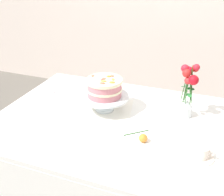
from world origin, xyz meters
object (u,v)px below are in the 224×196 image
object	(u,v)px
flower_vase	(187,92)
teacup	(200,153)
layer_cake	(104,87)
cake_stand	(105,98)
dining_table	(116,135)
fallen_rose	(143,138)

from	to	relation	value
flower_vase	teacup	xyz separation A→B (m)	(0.12, -0.36, -0.13)
layer_cake	teacup	size ratio (longest dim) A/B	1.58
teacup	cake_stand	bearing A→B (deg)	156.03
dining_table	fallen_rose	world-z (taller)	fallen_rose
cake_stand	flower_vase	bearing A→B (deg)	12.59
dining_table	flower_vase	world-z (taller)	flower_vase
layer_cake	flower_vase	world-z (taller)	flower_vase
teacup	fallen_rose	world-z (taller)	teacup
fallen_rose	cake_stand	bearing A→B (deg)	142.79
cake_stand	layer_cake	distance (m)	0.07
cake_stand	dining_table	bearing A→B (deg)	-41.60
flower_vase	teacup	bearing A→B (deg)	-72.21
cake_stand	fallen_rose	xyz separation A→B (m)	(0.30, -0.23, -0.06)
dining_table	fallen_rose	size ratio (longest dim) A/B	10.53
flower_vase	fallen_rose	size ratio (longest dim) A/B	2.45
layer_cake	dining_table	bearing A→B (deg)	-41.61
teacup	layer_cake	bearing A→B (deg)	156.03
teacup	flower_vase	bearing A→B (deg)	107.79
flower_vase	teacup	size ratio (longest dim) A/B	2.43
dining_table	cake_stand	world-z (taller)	cake_stand
cake_stand	teacup	size ratio (longest dim) A/B	2.16
dining_table	cake_stand	distance (m)	0.23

